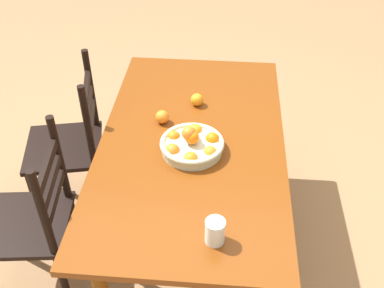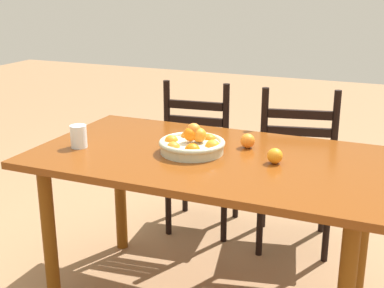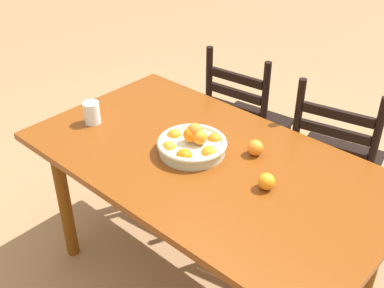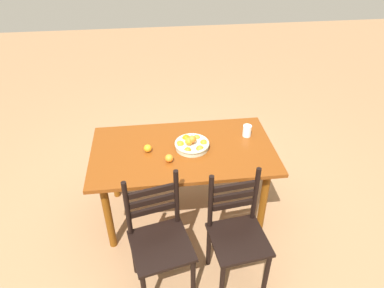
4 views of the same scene
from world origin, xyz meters
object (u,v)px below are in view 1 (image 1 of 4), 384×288
dining_table (192,155)px  fruit_bowl (192,144)px  orange_loose_0 (197,100)px  orange_loose_1 (162,117)px  chair_near_window (35,223)px  chair_by_cabinet (72,145)px  drinking_glass (215,231)px

dining_table → fruit_bowl: 0.15m
orange_loose_0 → orange_loose_1: 0.23m
dining_table → orange_loose_1: bearing=51.4°
dining_table → chair_near_window: (-0.32, 0.70, -0.19)m
chair_near_window → chair_by_cabinet: (0.56, -0.01, 0.01)m
chair_near_window → orange_loose_0: 0.98m
dining_table → drinking_glass: 0.61m
chair_by_cabinet → orange_loose_0: (0.05, -0.70, 0.31)m
dining_table → orange_loose_0: size_ratio=23.64×
chair_by_cabinet → orange_loose_1: chair_by_cabinet is taller
fruit_bowl → orange_loose_0: bearing=0.5°
dining_table → drinking_glass: drinking_glass is taller
dining_table → orange_loose_0: (0.29, -0.00, 0.13)m
orange_loose_1 → orange_loose_0: bearing=-44.0°
chair_near_window → orange_loose_1: size_ratio=14.22×
fruit_bowl → orange_loose_0: 0.37m
chair_by_cabinet → orange_loose_1: bearing=65.1°
fruit_bowl → drinking_glass: fruit_bowl is taller
dining_table → fruit_bowl: bearing=-175.7°
orange_loose_1 → drinking_glass: (-0.70, -0.29, 0.02)m
chair_near_window → orange_loose_1: bearing=122.3°
drinking_glass → fruit_bowl: bearing=14.1°
drinking_glass → chair_near_window: bearing=72.7°
dining_table → chair_by_cabinet: size_ratio=1.62×
dining_table → drinking_glass: size_ratio=14.94×
orange_loose_0 → drinking_glass: 0.88m
fruit_bowl → drinking_glass: (-0.50, -0.13, 0.01)m
chair_by_cabinet → orange_loose_1: (-0.12, -0.54, 0.31)m
orange_loose_0 → chair_by_cabinet: bearing=93.7°
dining_table → chair_near_window: bearing=114.2°
chair_by_cabinet → drinking_glass: bearing=32.7°
dining_table → orange_loose_0: 0.32m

